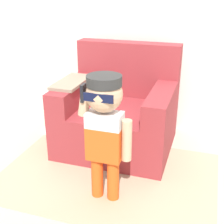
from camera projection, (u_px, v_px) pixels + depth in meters
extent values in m
plane|color=#BCB29E|center=(102.00, 148.00, 3.32)|extent=(10.00, 10.00, 0.00)
cube|color=silver|center=(123.00, 14.00, 3.45)|extent=(10.00, 0.05, 2.60)
cube|color=maroon|center=(117.00, 127.00, 3.26)|extent=(1.12, 0.99, 0.46)
cube|color=maroon|center=(128.00, 69.00, 3.41)|extent=(1.12, 0.19, 0.59)
cube|color=maroon|center=(72.00, 94.00, 3.17)|extent=(0.21, 0.80, 0.23)
cube|color=maroon|center=(161.00, 104.00, 2.91)|extent=(0.21, 0.80, 0.23)
cube|color=gray|center=(72.00, 82.00, 3.12)|extent=(0.25, 0.54, 0.03)
cylinder|color=#E05119|center=(97.00, 176.00, 2.51)|extent=(0.10, 0.10, 0.36)
cylinder|color=#E05119|center=(113.00, 179.00, 2.48)|extent=(0.10, 0.10, 0.36)
cube|color=#E05119|center=(105.00, 143.00, 2.37)|extent=(0.27, 0.15, 0.27)
cube|color=silver|center=(105.00, 120.00, 2.30)|extent=(0.27, 0.15, 0.11)
sphere|color=tan|center=(104.00, 94.00, 2.22)|extent=(0.27, 0.27, 0.27)
cylinder|color=#2D2D2D|center=(104.00, 81.00, 2.18)|extent=(0.25, 0.25, 0.07)
cube|color=#2D2D2D|center=(110.00, 79.00, 2.30)|extent=(0.15, 0.12, 0.01)
cube|color=#0F1433|center=(98.00, 98.00, 2.11)|extent=(0.21, 0.01, 0.06)
cylinder|color=tan|center=(127.00, 140.00, 2.30)|extent=(0.08, 0.08, 0.33)
cylinder|color=tan|center=(84.00, 104.00, 2.30)|extent=(0.11, 0.08, 0.20)
cube|color=black|center=(83.00, 93.00, 2.25)|extent=(0.02, 0.07, 0.13)
cylinder|color=white|center=(52.00, 130.00, 3.69)|extent=(0.25, 0.25, 0.02)
cylinder|color=white|center=(50.00, 112.00, 3.60)|extent=(0.07, 0.07, 0.48)
cylinder|color=white|center=(49.00, 91.00, 3.50)|extent=(0.39, 0.39, 0.02)
cube|color=tan|center=(108.00, 175.00, 2.85)|extent=(1.92, 1.35, 0.01)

